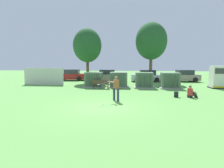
{
  "coord_description": "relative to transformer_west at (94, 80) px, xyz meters",
  "views": [
    {
      "loc": [
        1.78,
        -10.91,
        2.67
      ],
      "look_at": [
        0.3,
        3.5,
        1.0
      ],
      "focal_mm": 30.27,
      "sensor_mm": 36.0,
      "label": 1
    }
  ],
  "objects": [
    {
      "name": "ground_plane",
      "position": [
        2.21,
        -8.94,
        -0.79
      ],
      "size": [
        96.0,
        96.0,
        0.0
      ],
      "primitive_type": "plane",
      "color": "#5B9947"
    },
    {
      "name": "fence_panel",
      "position": [
        -6.38,
        1.56,
        0.21
      ],
      "size": [
        4.8,
        0.12,
        2.0
      ],
      "primitive_type": "cube",
      "color": "beige",
      "rests_on": "ground"
    },
    {
      "name": "transformer_west",
      "position": [
        0.0,
        0.0,
        0.0
      ],
      "size": [
        2.1,
        1.7,
        1.62
      ],
      "color": "#9E9B93",
      "rests_on": "ground"
    },
    {
      "name": "transformer_mid_west",
      "position": [
        2.65,
        0.23,
        0.0
      ],
      "size": [
        2.1,
        1.7,
        1.62
      ],
      "color": "#9E9B93",
      "rests_on": "ground"
    },
    {
      "name": "transformer_mid_east",
      "position": [
        5.32,
        0.04,
        0.0
      ],
      "size": [
        2.1,
        1.7,
        1.62
      ],
      "color": "#9E9B93",
      "rests_on": "ground"
    },
    {
      "name": "transformer_east",
      "position": [
        7.93,
        -0.18,
        0.0
      ],
      "size": [
        2.1,
        1.7,
        1.62
      ],
      "color": "#9E9B93",
      "rests_on": "ground"
    },
    {
      "name": "generator_enclosure",
      "position": [
        12.9,
        0.56,
        0.35
      ],
      "size": [
        1.6,
        1.4,
        2.3
      ],
      "color": "#262626",
      "rests_on": "ground"
    },
    {
      "name": "park_bench",
      "position": [
        0.88,
        -1.01,
        -0.25
      ],
      "size": [
        1.84,
        0.68,
        0.92
      ],
      "color": "#4C3828",
      "rests_on": "ground"
    },
    {
      "name": "batter",
      "position": [
        2.9,
        -7.04,
        0.19
      ],
      "size": [
        1.4,
        1.22,
        1.74
      ],
      "color": "#282D4C",
      "rests_on": "ground"
    },
    {
      "name": "sports_ball",
      "position": [
        2.21,
        -8.24,
        -0.74
      ],
      "size": [
        0.09,
        0.09,
        0.09
      ],
      "primitive_type": "sphere",
      "color": "white",
      "rests_on": "ground"
    },
    {
      "name": "seated_spectator",
      "position": [
        8.51,
        -5.21,
        -0.41
      ],
      "size": [
        0.78,
        0.64,
        0.96
      ],
      "color": "black",
      "rests_on": "ground"
    },
    {
      "name": "backpack",
      "position": [
        7.43,
        -5.15,
        -0.57
      ],
      "size": [
        0.35,
        0.31,
        0.44
      ],
      "color": "black",
      "rests_on": "ground"
    },
    {
      "name": "tree_left",
      "position": [
        -1.75,
        4.57,
        4.03
      ],
      "size": [
        3.68,
        3.68,
        7.03
      ],
      "color": "brown",
      "rests_on": "ground"
    },
    {
      "name": "tree_center_left",
      "position": [
        6.58,
        6.24,
        4.68
      ],
      "size": [
        4.17,
        4.17,
        7.97
      ],
      "color": "brown",
      "rests_on": "ground"
    },
    {
      "name": "parked_car_leftmost",
      "position": [
        -4.89,
        7.4,
        -0.04
      ],
      "size": [
        4.34,
        2.21,
        1.62
      ],
      "color": "maroon",
      "rests_on": "ground"
    },
    {
      "name": "parked_car_left_of_center",
      "position": [
        0.44,
        6.85,
        -0.04
      ],
      "size": [
        4.32,
        2.17,
        1.62
      ],
      "color": "gray",
      "rests_on": "ground"
    },
    {
      "name": "parked_car_right_of_center",
      "position": [
        6.09,
        6.65,
        -0.04
      ],
      "size": [
        4.32,
        2.16,
        1.62
      ],
      "color": "#B2B2B7",
      "rests_on": "ground"
    },
    {
      "name": "parked_car_rightmost",
      "position": [
        11.25,
        7.21,
        -0.04
      ],
      "size": [
        4.36,
        2.27,
        1.62
      ],
      "color": "gray",
      "rests_on": "ground"
    }
  ]
}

